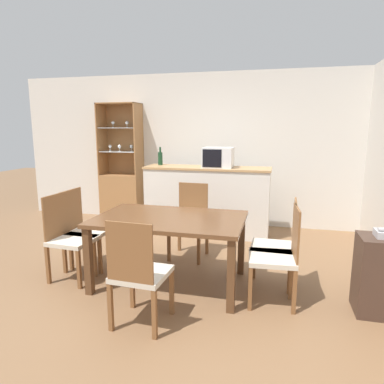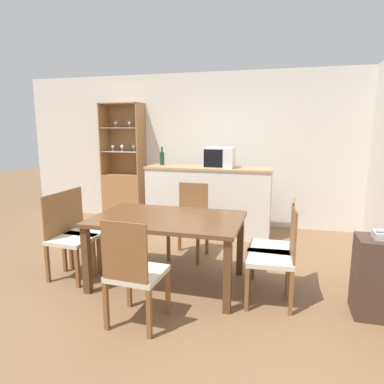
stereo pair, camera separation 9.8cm
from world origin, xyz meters
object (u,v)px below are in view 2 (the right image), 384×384
Objects in this scene: dining_table at (168,225)px; wine_bottle at (162,158)px; display_cabinet at (125,187)px; dining_chair_side_right_far at (276,246)px; dining_chair_side_left_far at (84,229)px; dining_chair_side_right_near at (275,256)px; dining_chair_head_near at (135,273)px; dining_chair_side_left_near at (69,237)px; dining_chair_head_far at (190,221)px; microwave at (219,157)px.

wine_bottle is (-0.77, 1.94, 0.52)m from dining_table.
display_cabinet is 3.47m from dining_chair_side_right_far.
display_cabinet reaches higher than dining_chair_side_left_far.
dining_chair_side_right_far is 1.00× the size of dining_chair_side_right_near.
dining_chair_head_near is at bearing -90.18° from dining_table.
dining_chair_side_right_near and dining_chair_side_left_near have the same top height.
dining_chair_side_left_far is at bearing 91.11° from dining_chair_side_right_far.
display_cabinet is 2.20× the size of dining_chair_side_right_near.
dining_chair_side_right_far is (1.10, 0.97, 0.00)m from dining_chair_head_near.
dining_chair_side_left_far is 1.47m from dining_chair_head_near.
dining_chair_side_right_near is at bearing -178.84° from dining_chair_side_right_far.
dining_chair_head_near is 1.65m from dining_chair_head_far.
wine_bottle is (-1.87, 2.08, 0.70)m from dining_chair_side_right_near.
dining_chair_side_left_far is at bearing -76.19° from display_cabinet.
wine_bottle is at bearing 172.49° from microwave.
dining_chair_head_near is 3.26× the size of wine_bottle.
dining_table is at bearing 78.16° from dining_chair_side_right_near.
dining_chair_side_right_far is at bearing 101.23° from dining_chair_side_left_near.
wine_bottle is (-0.77, 2.76, 0.70)m from dining_chair_head_near.
dining_chair_side_right_far is 2.68m from wine_bottle.
dining_chair_side_right_far and dining_chair_side_left_near have the same top height.
dining_chair_head_near and dining_chair_side_left_near have the same top height.
dining_table is 5.34× the size of wine_bottle.
dining_chair_side_right_near is (2.20, -0.29, 0.00)m from dining_chair_side_left_far.
wine_bottle reaches higher than dining_chair_head_near.
dining_table is 1.13m from dining_chair_side_left_near.
dining_chair_side_right_near is 2.13× the size of microwave.
dining_chair_side_right_near is at bearing -41.70° from display_cabinet.
display_cabinet reaches higher than dining_chair_side_left_near.
dining_chair_side_right_far is (2.20, -0.00, 0.00)m from dining_chair_side_left_far.
dining_chair_side_left_far is 2.22m from dining_chair_side_right_near.
dining_chair_head_far reaches higher than dining_table.
dining_chair_head_far is 1.25m from microwave.
microwave reaches higher than dining_chair_head_far.
dining_chair_head_near is (-0.00, -0.82, -0.18)m from dining_table.
dining_chair_side_left_far is at bearing 78.01° from dining_chair_side_right_near.
dining_chair_head_near is 1.00× the size of dining_chair_side_right_far.
dining_chair_head_far is 1.46m from dining_chair_side_right_near.
dining_chair_head_far is 1.29m from dining_chair_side_right_far.
dining_chair_side_left_near is 2.46m from microwave.
dining_chair_side_right_near is 2.20m from dining_chair_side_left_near.
display_cabinet is at bearing 165.22° from microwave.
wine_bottle is at bearing 37.58° from dining_chair_side_right_near.
dining_chair_head_near is at bearing -62.43° from display_cabinet.
display_cabinet is at bearing -164.06° from dining_chair_side_left_near.
display_cabinet reaches higher than wine_bottle.
dining_chair_head_near is 1.00× the size of dining_chair_side_left_near.
display_cabinet is 2.20m from dining_chair_head_far.
dining_table is 1.90m from microwave.
dining_chair_head_far is (0.00, 0.82, -0.18)m from dining_table.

